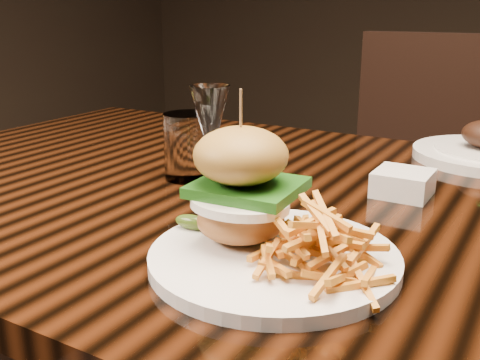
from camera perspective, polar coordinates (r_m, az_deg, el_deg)
The scene contains 6 objects.
dining_table at distance 0.86m, azimuth 6.98°, elevation -6.68°, with size 1.60×0.90×0.75m.
burger_plate at distance 0.61m, azimuth 3.10°, elevation -4.23°, with size 0.27×0.27×0.19m.
ramekin at distance 0.87m, azimuth 16.22°, elevation -0.31°, with size 0.08×0.08×0.04m, color silver.
wine_glass at distance 0.83m, azimuth -3.06°, elevation 6.57°, with size 0.06×0.06×0.16m.
water_tumbler at distance 0.92m, azimuth -5.25°, elevation 3.43°, with size 0.08×0.08×0.11m, color white.
chair_far at distance 1.72m, azimuth 17.74°, elevation 0.07°, with size 0.47×0.47×0.95m.
Camera 1 is at (0.31, -0.73, 1.02)m, focal length 42.00 mm.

